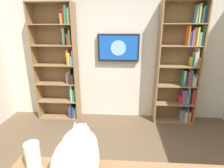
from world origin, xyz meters
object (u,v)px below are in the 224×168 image
(bookshelf_right, at_px, (61,64))
(cat, at_px, (77,156))
(wall_mounted_tv, at_px, (118,48))
(bookshelf_left, at_px, (182,68))
(paper_towel_roll, at_px, (33,157))

(bookshelf_right, bearing_deg, cat, 111.48)
(bookshelf_right, xyz_separation_m, wall_mounted_tv, (-1.10, -0.08, 0.31))
(wall_mounted_tv, xyz_separation_m, cat, (0.21, 2.35, -0.51))
(bookshelf_left, distance_m, paper_towel_roll, 2.83)
(bookshelf_right, height_order, paper_towel_roll, bookshelf_right)
(wall_mounted_tv, height_order, cat, wall_mounted_tv)
(bookshelf_left, bearing_deg, cat, 58.19)
(paper_towel_roll, bearing_deg, cat, 172.23)
(bookshelf_right, distance_m, cat, 2.44)
(paper_towel_roll, bearing_deg, wall_mounted_tv, -103.77)
(wall_mounted_tv, bearing_deg, bookshelf_left, 175.95)
(wall_mounted_tv, distance_m, cat, 2.41)
(cat, xyz_separation_m, paper_towel_roll, (0.35, -0.05, -0.07))
(wall_mounted_tv, xyz_separation_m, paper_towel_roll, (0.56, 2.30, -0.58))
(bookshelf_left, height_order, bookshelf_right, bookshelf_left)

